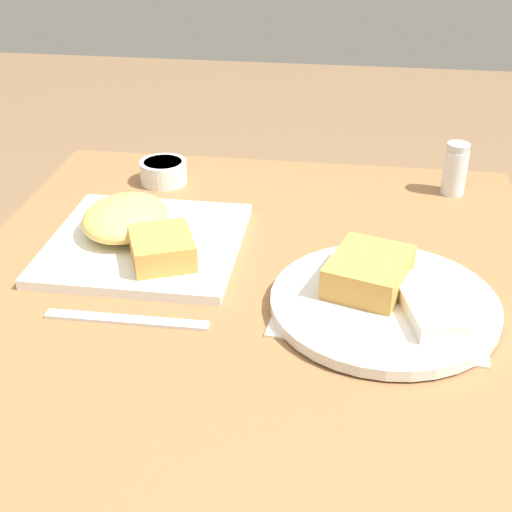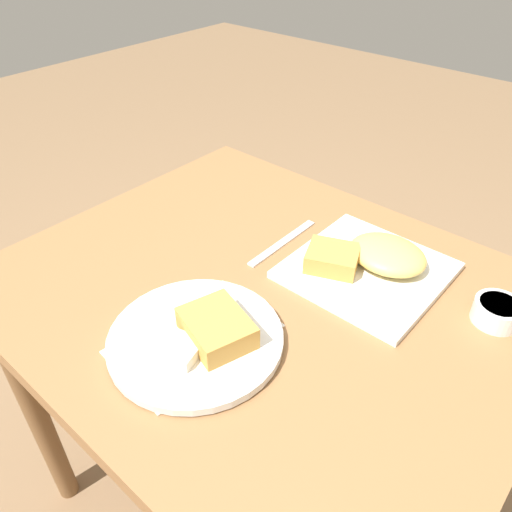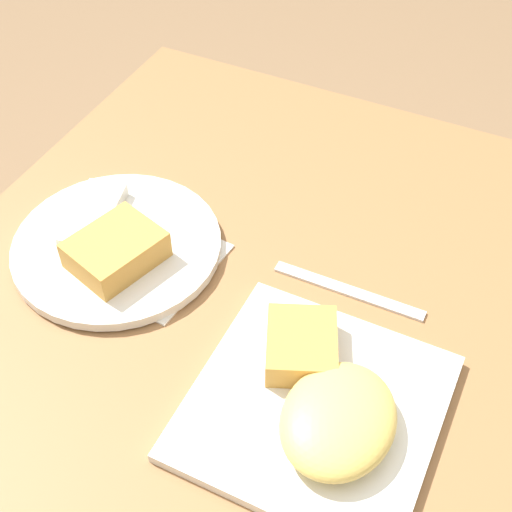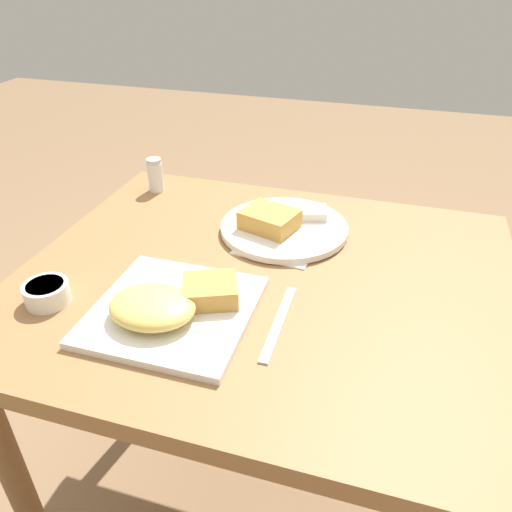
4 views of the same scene
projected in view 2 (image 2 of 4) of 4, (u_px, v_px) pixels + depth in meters
ground_plane at (261, 496)px, 1.35m from camera, size 8.00×8.00×0.00m
dining_table at (263, 326)px, 0.96m from camera, size 0.94×0.78×0.75m
menu_card at (195, 339)px, 0.80m from camera, size 0.18×0.27×0.00m
plate_square_near at (370, 263)px, 0.93m from camera, size 0.26×0.26×0.06m
plate_oval_far at (198, 336)px, 0.78m from camera, size 0.28×0.28×0.05m
sauce_ramekin at (497, 311)px, 0.82m from camera, size 0.08×0.08×0.04m
butter_knife at (283, 243)px, 1.01m from camera, size 0.02×0.20×0.00m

